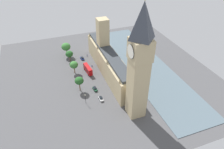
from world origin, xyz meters
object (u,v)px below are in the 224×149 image
at_px(pedestrian_opposite_hall, 87,55).
at_px(plane_tree_kerbside, 79,81).
at_px(parliament_building, 108,60).
at_px(pedestrian_near_tower, 92,66).
at_px(plane_tree_midblock, 69,54).
at_px(car_white_by_river_gate, 101,99).
at_px(plane_tree_trailing, 66,47).
at_px(street_lamp_slot_11, 85,97).
at_px(double_decker_bus_far_end, 88,69).
at_px(car_dark_green_corner, 95,89).
at_px(clock_tower, 139,64).
at_px(car_blue_under_trees, 82,58).
at_px(plane_tree_leading, 74,65).
at_px(street_lamp_slot_10, 68,54).

height_order(pedestrian_opposite_hall, plane_tree_kerbside, plane_tree_kerbside).
xyz_separation_m(parliament_building, pedestrian_near_tower, (8.61, -9.59, -8.10)).
bearing_deg(plane_tree_midblock, car_white_by_river_gate, 99.77).
bearing_deg(plane_tree_kerbside, parliament_building, -150.50).
bearing_deg(parliament_building, plane_tree_trailing, -54.27).
relative_size(pedestrian_near_tower, street_lamp_slot_11, 0.26).
relative_size(parliament_building, street_lamp_slot_11, 10.67).
relative_size(double_decker_bus_far_end, pedestrian_opposite_hall, 7.02).
bearing_deg(pedestrian_opposite_hall, street_lamp_slot_11, -166.24).
bearing_deg(parliament_building, car_dark_green_corner, 48.06).
distance_m(clock_tower, car_dark_green_corner, 41.01).
bearing_deg(parliament_building, street_lamp_slot_11, 48.49).
bearing_deg(plane_tree_midblock, parliament_building, 133.59).
relative_size(car_blue_under_trees, plane_tree_kerbside, 0.48).
xyz_separation_m(pedestrian_opposite_hall, plane_tree_trailing, (13.93, -5.70, 6.80)).
relative_size(car_white_by_river_gate, street_lamp_slot_11, 0.69).
bearing_deg(plane_tree_kerbside, plane_tree_leading, -92.41).
relative_size(parliament_building, plane_tree_midblock, 8.14).
height_order(car_white_by_river_gate, street_lamp_slot_11, street_lamp_slot_11).
bearing_deg(car_blue_under_trees, car_dark_green_corner, -99.44).
bearing_deg(plane_tree_kerbside, car_blue_under_trees, -105.55).
height_order(car_dark_green_corner, pedestrian_near_tower, car_dark_green_corner).
bearing_deg(street_lamp_slot_11, pedestrian_near_tower, -111.04).
height_order(car_dark_green_corner, car_white_by_river_gate, same).
height_order(plane_tree_trailing, plane_tree_kerbside, plane_tree_trailing).
relative_size(pedestrian_opposite_hall, plane_tree_leading, 0.18).
relative_size(parliament_building, plane_tree_trailing, 6.30).
bearing_deg(car_dark_green_corner, clock_tower, 113.29).
height_order(car_white_by_river_gate, pedestrian_near_tower, car_white_by_river_gate).
relative_size(parliament_building, plane_tree_kerbside, 7.10).
distance_m(street_lamp_slot_10, street_lamp_slot_11, 49.84).
height_order(parliament_building, plane_tree_kerbside, parliament_building).
xyz_separation_m(plane_tree_trailing, street_lamp_slot_10, (-0.02, 5.25, -3.42)).
bearing_deg(pedestrian_near_tower, parliament_building, 16.13).
height_order(car_blue_under_trees, plane_tree_leading, plane_tree_leading).
height_order(parliament_building, double_decker_bus_far_end, parliament_building).
distance_m(car_dark_green_corner, street_lamp_slot_11, 12.57).
xyz_separation_m(plane_tree_midblock, street_lamp_slot_10, (0.63, -2.91, -1.62)).
height_order(plane_tree_midblock, plane_tree_leading, plane_tree_leading).
xyz_separation_m(plane_tree_trailing, plane_tree_kerbside, (0.16, 43.02, -0.60)).
bearing_deg(street_lamp_slot_10, plane_tree_kerbside, 89.73).
bearing_deg(plane_tree_kerbside, car_white_by_river_gate, 125.84).
bearing_deg(street_lamp_slot_10, car_dark_green_corner, 101.24).
xyz_separation_m(double_decker_bus_far_end, pedestrian_opposite_hall, (-4.92, -21.13, -1.95)).
bearing_deg(pedestrian_opposite_hall, clock_tower, -143.38).
height_order(car_blue_under_trees, pedestrian_near_tower, car_blue_under_trees).
bearing_deg(plane_tree_midblock, pedestrian_opposite_hall, -169.54).
height_order(clock_tower, street_lamp_slot_10, clock_tower).
relative_size(pedestrian_near_tower, plane_tree_leading, 0.19).
bearing_deg(parliament_building, car_blue_under_trees, -59.68).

